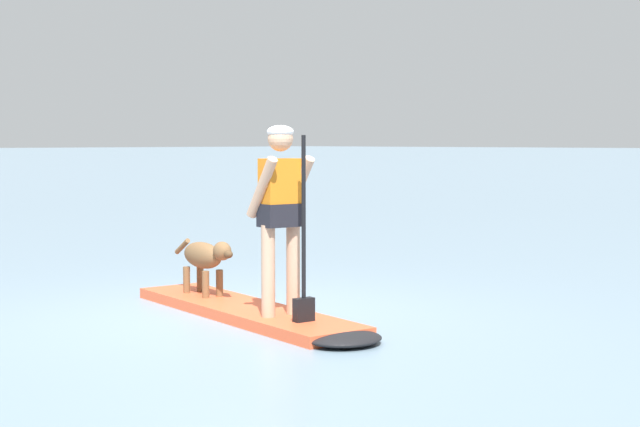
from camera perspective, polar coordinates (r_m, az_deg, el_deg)
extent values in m
plane|color=gray|center=(8.96, -4.51, -6.09)|extent=(400.00, 400.00, 0.00)
cube|color=#E55933|center=(8.95, -4.51, -5.78)|extent=(3.13, 1.18, 0.10)
ellipsoid|color=black|center=(7.71, 1.44, -7.42)|extent=(0.66, 0.72, 0.10)
cylinder|color=tan|center=(8.44, -1.60, -3.30)|extent=(0.12, 0.12, 0.80)
cylinder|color=tan|center=(8.30, -3.09, -3.43)|extent=(0.12, 0.12, 0.80)
cube|color=black|center=(8.32, -2.35, -0.09)|extent=(0.28, 0.39, 0.20)
cube|color=orange|center=(8.31, -2.36, 1.32)|extent=(0.25, 0.37, 0.57)
sphere|color=tan|center=(8.29, -2.37, 4.46)|extent=(0.22, 0.22, 0.22)
ellipsoid|color=white|center=(8.29, -2.37, 4.88)|extent=(0.23, 0.23, 0.11)
cylinder|color=tan|center=(8.41, -1.28, 1.63)|extent=(0.43, 0.16, 0.54)
cylinder|color=tan|center=(8.20, -3.47, 1.55)|extent=(0.43, 0.16, 0.54)
cylinder|color=black|center=(8.04, -0.98, -0.92)|extent=(0.04, 0.04, 1.57)
cube|color=black|center=(8.13, -0.97, -5.73)|extent=(0.11, 0.19, 0.20)
ellipsoid|color=brown|center=(9.57, -6.98, -2.47)|extent=(0.68, 0.33, 0.26)
ellipsoid|color=brown|center=(9.22, -5.82, -2.23)|extent=(0.24, 0.20, 0.18)
ellipsoid|color=#503923|center=(9.13, -5.48, -2.42)|extent=(0.13, 0.10, 0.08)
cylinder|color=brown|center=(9.93, -8.17, -1.94)|extent=(0.27, 0.09, 0.18)
cylinder|color=brown|center=(9.47, -5.98, -4.13)|extent=(0.07, 0.07, 0.26)
cylinder|color=brown|center=(9.39, -6.80, -4.20)|extent=(0.07, 0.07, 0.26)
cylinder|color=brown|center=(9.81, -7.12, -3.84)|extent=(0.07, 0.07, 0.26)
cylinder|color=brown|center=(9.73, -7.92, -3.91)|extent=(0.07, 0.07, 0.26)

